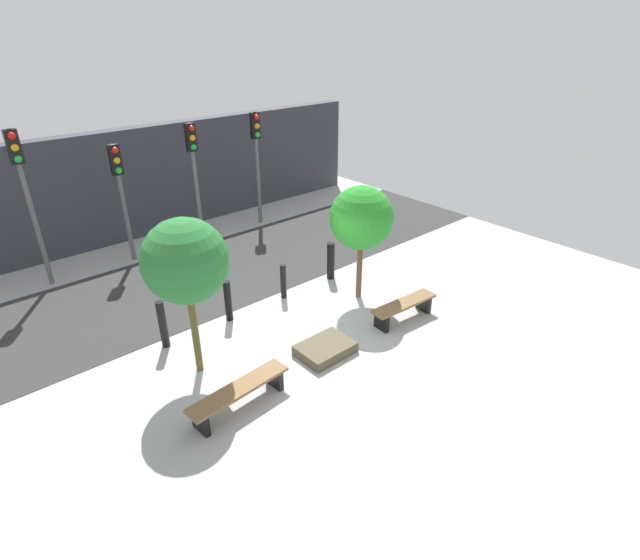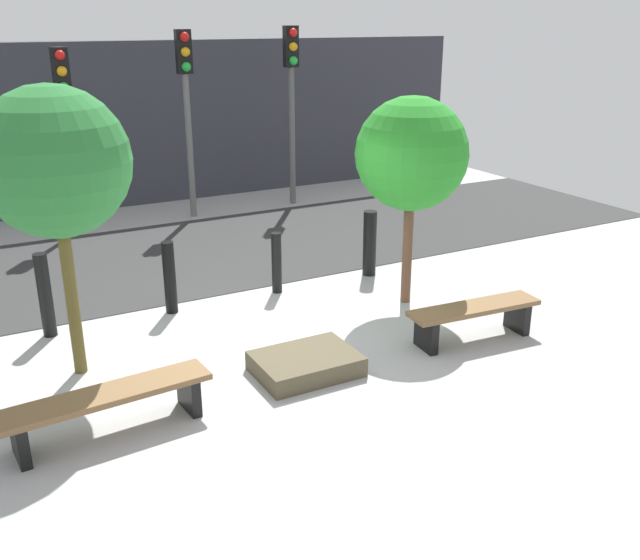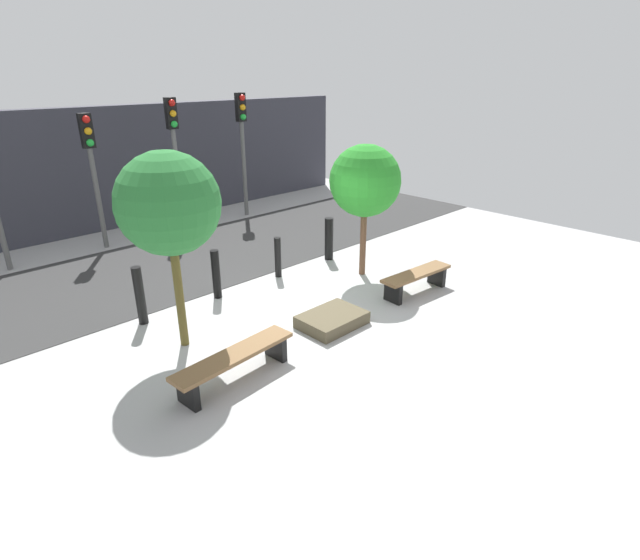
{
  "view_description": "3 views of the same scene",
  "coord_description": "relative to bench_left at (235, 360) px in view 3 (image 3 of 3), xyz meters",
  "views": [
    {
      "loc": [
        -5.57,
        -6.78,
        6.09
      ],
      "look_at": [
        0.44,
        0.06,
        1.28
      ],
      "focal_mm": 28.0,
      "sensor_mm": 36.0,
      "label": 1
    },
    {
      "loc": [
        -3.23,
        -6.87,
        3.71
      ],
      "look_at": [
        0.21,
        -0.54,
        1.04
      ],
      "focal_mm": 40.0,
      "sensor_mm": 36.0,
      "label": 2
    },
    {
      "loc": [
        -5.56,
        -6.01,
        4.14
      ],
      "look_at": [
        -0.33,
        -0.64,
        0.97
      ],
      "focal_mm": 28.0,
      "sensor_mm": 36.0,
      "label": 3
    }
  ],
  "objects": [
    {
      "name": "bench_left",
      "position": [
        0.0,
        0.0,
        0.0
      ],
      "size": [
        1.98,
        0.55,
        0.44
      ],
      "rotation": [
        0.0,
        0.0,
        0.08
      ],
      "color": "black",
      "rests_on": "ground"
    },
    {
      "name": "bollard_center",
      "position": [
        2.96,
        2.59,
        0.12
      ],
      "size": [
        0.14,
        0.14,
        0.88
      ],
      "primitive_type": "cylinder",
      "color": "black",
      "rests_on": "ground"
    },
    {
      "name": "ground_plane",
      "position": [
        2.19,
        0.8,
        -0.32
      ],
      "size": [
        18.0,
        18.0,
        0.0
      ],
      "primitive_type": "plane",
      "color": "#A6A6A6"
    },
    {
      "name": "traffic_light_mid_east",
      "position": [
        3.28,
        7.1,
        2.1
      ],
      "size": [
        0.28,
        0.27,
        3.49
      ],
      "color": "#616161",
      "rests_on": "ground"
    },
    {
      "name": "tree_behind_left_bench",
      "position": [
        0.0,
        1.42,
        2.01
      ],
      "size": [
        1.54,
        1.54,
        3.11
      ],
      "color": "brown",
      "rests_on": "ground"
    },
    {
      "name": "building_facade",
      "position": [
        2.19,
        8.76,
        1.31
      ],
      "size": [
        16.2,
        0.5,
        3.27
      ],
      "primitive_type": "cube",
      "color": "#33333D",
      "rests_on": "ground"
    },
    {
      "name": "bollard_right",
      "position": [
        4.51,
        2.59,
        0.18
      ],
      "size": [
        0.2,
        0.2,
        1.0
      ],
      "primitive_type": "cylinder",
      "color": "black",
      "rests_on": "ground"
    },
    {
      "name": "traffic_light_east",
      "position": [
        5.47,
        7.1,
        2.13
      ],
      "size": [
        0.28,
        0.27,
        3.54
      ],
      "color": "#565656",
      "rests_on": "ground"
    },
    {
      "name": "traffic_light_mid_west",
      "position": [
        1.09,
        7.1,
        1.92
      ],
      "size": [
        0.28,
        0.27,
        3.23
      ],
      "color": "#565656",
      "rests_on": "ground"
    },
    {
      "name": "bollard_far_left",
      "position": [
        -0.14,
        2.59,
        0.21
      ],
      "size": [
        0.16,
        0.16,
        1.06
      ],
      "primitive_type": "cylinder",
      "color": "black",
      "rests_on": "ground"
    },
    {
      "name": "planter_bed",
      "position": [
        2.19,
        0.2,
        -0.21
      ],
      "size": [
        1.11,
        0.81,
        0.22
      ],
      "primitive_type": "cube",
      "color": "brown",
      "rests_on": "ground"
    },
    {
      "name": "tree_behind_right_bench",
      "position": [
        4.37,
        1.42,
        1.71
      ],
      "size": [
        1.47,
        1.47,
        2.78
      ],
      "color": "brown",
      "rests_on": "ground"
    },
    {
      "name": "road_strip",
      "position": [
        2.19,
        4.83,
        -0.32
      ],
      "size": [
        18.0,
        3.98,
        0.01
      ],
      "primitive_type": "cube",
      "color": "#313131",
      "rests_on": "ground"
    },
    {
      "name": "bollard_left",
      "position": [
        1.41,
        2.59,
        0.17
      ],
      "size": [
        0.16,
        0.16,
        0.98
      ],
      "primitive_type": "cylinder",
      "color": "black",
      "rests_on": "ground"
    },
    {
      "name": "bench_right",
      "position": [
        4.37,
        0.0,
        -0.0
      ],
      "size": [
        1.72,
        0.52,
        0.45
      ],
      "rotation": [
        0.0,
        0.0,
        -0.08
      ],
      "color": "black",
      "rests_on": "ground"
    }
  ]
}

